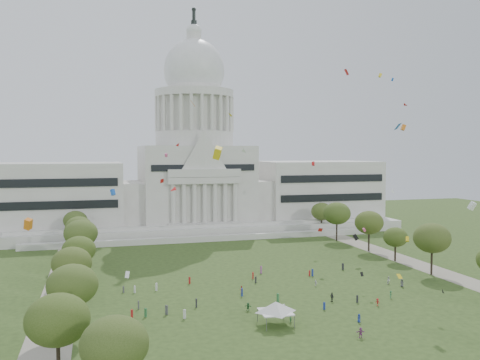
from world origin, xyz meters
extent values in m
plane|color=#2E421A|center=(0.00, 0.00, 0.00)|extent=(400.00, 400.00, 0.00)
cube|color=beige|center=(0.00, 115.00, 2.00)|extent=(160.00, 60.00, 4.00)
cube|color=beige|center=(0.00, 82.00, 1.00)|extent=(130.00, 3.00, 2.00)
cube|color=beige|center=(0.00, 90.00, 2.50)|extent=(140.00, 3.00, 5.00)
cube|color=beige|center=(-55.00, 114.00, 15.00)|extent=(50.00, 34.00, 22.00)
cube|color=beige|center=(55.00, 114.00, 15.00)|extent=(50.00, 34.00, 22.00)
cube|color=beige|center=(-27.00, 112.00, 12.00)|extent=(12.00, 26.00, 16.00)
cube|color=beige|center=(27.00, 112.00, 12.00)|extent=(12.00, 26.00, 16.00)
cube|color=beige|center=(0.00, 114.00, 18.00)|extent=(44.00, 38.00, 28.00)
cube|color=beige|center=(0.00, 94.00, 21.20)|extent=(28.00, 3.00, 2.40)
cube|color=black|center=(-55.00, 96.80, 17.00)|extent=(46.00, 0.40, 11.00)
cube|color=black|center=(55.00, 96.80, 17.00)|extent=(46.00, 0.40, 11.00)
cylinder|color=beige|center=(0.00, 114.00, 37.40)|extent=(32.00, 32.00, 6.00)
cylinder|color=beige|center=(0.00, 114.00, 47.40)|extent=(28.00, 28.00, 14.00)
cylinder|color=beige|center=(0.00, 114.00, 55.90)|extent=(32.40, 32.40, 3.00)
cylinder|color=beige|center=(0.00, 114.00, 61.40)|extent=(22.00, 22.00, 8.00)
ellipsoid|color=silver|center=(0.00, 114.00, 65.40)|extent=(25.00, 25.00, 26.20)
cylinder|color=beige|center=(0.00, 114.00, 78.90)|extent=(6.00, 6.00, 5.00)
ellipsoid|color=silver|center=(0.00, 114.00, 81.90)|extent=(6.40, 6.40, 5.12)
cylinder|color=black|center=(0.00, 114.00, 84.90)|extent=(2.40, 2.40, 2.00)
cylinder|color=black|center=(0.00, 114.00, 87.90)|extent=(1.40, 1.40, 4.50)
sphere|color=black|center=(0.00, 114.00, 90.40)|extent=(1.80, 1.80, 1.80)
cube|color=gray|center=(-48.00, 30.00, 0.02)|extent=(8.00, 160.00, 0.04)
cube|color=gray|center=(48.00, 30.00, 0.02)|extent=(8.00, 160.00, 0.04)
ellipsoid|color=#304815|center=(-45.26, -21.68, 8.97)|extent=(8.85, 8.85, 7.24)
cylinder|color=black|center=(-44.07, -2.96, 2.88)|extent=(0.56, 0.56, 5.75)
ellipsoid|color=#354C1A|center=(-44.07, -2.96, 8.97)|extent=(8.86, 8.86, 7.25)
cylinder|color=black|center=(-45.04, 17.30, 2.73)|extent=(0.56, 0.56, 5.47)
ellipsoid|color=#384919|center=(-45.04, 17.30, 8.53)|extent=(8.42, 8.42, 6.89)
cylinder|color=black|center=(44.17, 17.44, 3.10)|extent=(0.56, 0.56, 6.20)
ellipsoid|color=#3B4A1C|center=(44.17, 17.44, 9.68)|extent=(9.55, 9.55, 7.82)
cylinder|color=black|center=(-44.09, 33.92, 2.64)|extent=(0.56, 0.56, 5.27)
ellipsoid|color=#304814|center=(-44.09, 33.92, 8.23)|extent=(8.12, 8.12, 6.65)
cylinder|color=black|center=(44.40, 34.48, 2.28)|extent=(0.56, 0.56, 4.56)
ellipsoid|color=#324815|center=(44.40, 34.48, 7.11)|extent=(7.01, 7.01, 5.74)
cylinder|color=black|center=(-44.08, 52.42, 3.02)|extent=(0.56, 0.56, 6.03)
ellipsoid|color=#384D1D|center=(-44.08, 52.42, 9.41)|extent=(9.29, 9.29, 7.60)
cylinder|color=black|center=(44.76, 50.04, 2.98)|extent=(0.56, 0.56, 5.97)
ellipsoid|color=#3B4B18|center=(44.76, 50.04, 9.31)|extent=(9.19, 9.19, 7.52)
cylinder|color=black|center=(-45.22, 71.01, 2.70)|extent=(0.56, 0.56, 5.41)
ellipsoid|color=#3B501F|center=(-45.22, 71.01, 8.44)|extent=(8.33, 8.33, 6.81)
cylinder|color=black|center=(43.49, 70.19, 3.19)|extent=(0.56, 0.56, 6.37)
ellipsoid|color=#334D18|center=(43.49, 70.19, 9.94)|extent=(9.82, 9.82, 8.03)
cylinder|color=black|center=(-46.87, 89.14, 2.66)|extent=(0.56, 0.56, 5.32)
ellipsoid|color=#324619|center=(-46.87, 89.14, 8.29)|extent=(8.19, 8.19, 6.70)
cylinder|color=black|center=(45.96, 88.13, 2.73)|extent=(0.56, 0.56, 5.47)
ellipsoid|color=#3E521D|center=(45.96, 88.13, 8.53)|extent=(8.42, 8.42, 6.89)
ellipsoid|color=#334718|center=(-38.00, -32.00, 8.58)|extent=(8.47, 8.47, 6.93)
cylinder|color=#4C4C4C|center=(-10.84, -10.26, 1.19)|extent=(0.12, 0.12, 2.39)
cylinder|color=#4C4C4C|center=(-5.49, -10.26, 1.19)|extent=(0.12, 0.12, 2.39)
cylinder|color=#4C4C4C|center=(-10.84, -4.91, 1.19)|extent=(0.12, 0.12, 2.39)
cylinder|color=#4C4C4C|center=(-5.49, -4.91, 1.19)|extent=(0.12, 0.12, 2.39)
cube|color=silver|center=(-8.17, -7.59, 2.49)|extent=(6.07, 6.07, 0.19)
pyramid|color=silver|center=(-8.17, -7.59, 3.54)|extent=(8.50, 8.50, 1.91)
imported|color=#4C4C51|center=(29.83, 9.13, 0.94)|extent=(1.09, 1.05, 1.89)
imported|color=silver|center=(28.20, 12.18, 0.92)|extent=(1.05, 0.92, 1.84)
imported|color=#B21E1E|center=(16.28, -2.44, 0.79)|extent=(0.93, 1.15, 1.58)
imported|color=#26262B|center=(8.47, 2.91, 1.00)|extent=(0.85, 1.27, 2.00)
imported|color=#33723F|center=(-10.65, 1.80, 0.83)|extent=(1.62, 1.35, 1.66)
imported|color=navy|center=(7.44, -10.60, 0.81)|extent=(0.76, 0.92, 1.62)
imported|color=#33723F|center=(-4.91, -6.86, 0.86)|extent=(0.78, 0.76, 1.72)
imported|color=#B21E1E|center=(-8.46, 14.30, 0.86)|extent=(0.88, 0.59, 1.71)
imported|color=#33723F|center=(22.08, 1.69, 0.81)|extent=(1.17, 1.06, 1.63)
imported|color=silver|center=(10.39, 15.42, 0.76)|extent=(0.72, 0.99, 1.52)
imported|color=#994C8C|center=(3.76, -17.75, 0.91)|extent=(1.75, 0.85, 1.82)
cube|color=#B21E1E|center=(-33.55, 3.65, 0.84)|extent=(0.47, 0.52, 1.68)
cube|color=navy|center=(4.52, -1.69, 0.76)|extent=(0.47, 0.45, 1.52)
cube|color=#26262B|center=(24.41, 28.62, 0.91)|extent=(0.52, 0.36, 1.83)
cube|color=#4C4C51|center=(-31.86, 9.04, 0.84)|extent=(0.29, 0.45, 1.68)
cube|color=silver|center=(-26.73, 21.82, 0.90)|extent=(0.50, 0.56, 1.80)
cube|color=#33723F|center=(-30.94, 3.61, 0.86)|extent=(0.52, 0.52, 1.72)
cube|color=#B21E1E|center=(-18.27, 25.77, 0.85)|extent=(0.41, 0.51, 1.69)
cube|color=#4C4C51|center=(-34.17, 22.24, 0.75)|extent=(0.38, 0.46, 1.50)
cube|color=#33723F|center=(-2.79, 5.77, 0.92)|extent=(0.46, 0.57, 1.84)
cube|color=#B21E1E|center=(13.00, 24.94, 0.74)|extent=(0.46, 0.43, 1.47)
cube|color=navy|center=(13.61, 24.52, 0.94)|extent=(0.33, 0.51, 1.88)
cube|color=#26262B|center=(13.34, 0.74, 0.79)|extent=(0.49, 0.43, 1.58)
cube|color=#26262B|center=(-2.55, 22.05, 0.80)|extent=(0.47, 0.49, 1.59)
cube|color=silver|center=(-23.81, 0.57, 0.88)|extent=(0.55, 0.51, 1.77)
cube|color=silver|center=(-3.91, -0.63, 0.76)|extent=(0.44, 0.31, 1.51)
cube|color=#26262B|center=(-20.28, 6.92, 0.90)|extent=(0.34, 0.50, 1.80)
cube|color=#B21E1E|center=(-2.00, 26.08, 0.85)|extent=(0.47, 0.53, 1.71)
cube|color=#994C8C|center=(1.77, 30.94, 0.98)|extent=(0.33, 0.52, 1.95)
cube|color=navy|center=(-8.94, 12.11, 0.89)|extent=(0.34, 0.50, 1.77)
cube|color=#4C4C51|center=(-26.83, 3.92, 0.94)|extent=(0.56, 0.57, 1.87)
cube|color=silver|center=(-31.72, 21.35, 0.81)|extent=(0.43, 0.50, 1.61)
cube|color=#4C4C51|center=(-42.00, 24.72, 0.84)|extent=(0.42, 0.51, 1.68)
camera|label=1|loc=(-39.93, -94.71, 32.16)|focal=38.00mm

